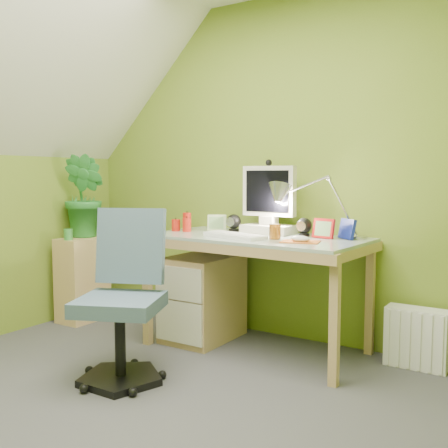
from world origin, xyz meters
The scene contains 20 objects.
floor centered at (0.00, 0.00, -0.01)m, with size 3.20×3.20×0.01m, color #46464B.
wall_back centered at (0.00, 1.60, 1.20)m, with size 3.20×0.01×2.40m, color olive.
desk centered at (0.10, 1.23, 0.38)m, with size 1.42×0.71×0.76m, color tan, non-canonical shape.
monitor centered at (0.10, 1.41, 1.03)m, with size 0.40×0.23×0.55m, color silver, non-canonical shape.
speaker_left centered at (-0.17, 1.39, 0.82)m, with size 0.10×0.10×0.12m, color black, non-canonical shape.
speaker_right centered at (0.37, 1.39, 0.82)m, with size 0.10×0.10×0.12m, color black, non-canonical shape.
keyboard centered at (0.02, 1.09, 0.77)m, with size 0.46×0.15×0.02m, color white.
mousepad centered at (0.48, 1.09, 0.76)m, with size 0.22×0.16×0.01m, color #C05C1E.
mouse centered at (0.48, 1.09, 0.78)m, with size 0.12×0.07×0.04m, color silver.
amber_tumbler centered at (0.28, 1.15, 0.81)m, with size 0.07×0.07×0.09m, color #935515.
candle_cluster centered at (-0.50, 1.24, 0.82)m, with size 0.17×0.15×0.13m, color red, non-canonical shape.
photo_frame_red centered at (0.52, 1.35, 0.82)m, with size 0.15×0.02×0.12m, color red.
photo_frame_blue centered at (0.66, 1.39, 0.82)m, with size 0.15×0.02×0.13m, color navy.
photo_frame_green centered at (-0.30, 1.37, 0.82)m, with size 0.13×0.02×0.12m, color #A6BD82.
desk_lamp centered at (0.55, 1.41, 1.04)m, with size 0.53×0.23×0.57m, color #BAB9BE, non-canonical shape.
side_ledge centered at (-1.40, 1.09, 0.33)m, with size 0.25×0.38×0.66m, color tan.
potted_plant centered at (-1.40, 1.14, 0.99)m, with size 0.36×0.29×0.66m, color #297D31.
green_cup centered at (-1.38, 0.94, 0.71)m, with size 0.07×0.07×0.09m, color #3A8D3B.
task_chair centered at (-0.26, 0.33, 0.45)m, with size 0.50×0.50×0.90m, color #445B70, non-canonical shape.
radiator centered at (1.08, 1.46, 0.18)m, with size 0.36×0.14×0.36m, color white.
Camera 1 is at (1.77, -1.75, 1.15)m, focal length 42.00 mm.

